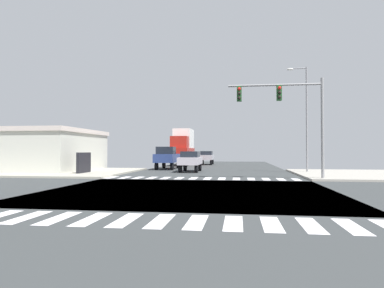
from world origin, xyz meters
TOP-DOWN VIEW (x-y plane):
  - ground at (0.00, 0.00)m, footprint 90.00×90.00m
  - sidewalk_corner_ne at (13.00, 12.00)m, footprint 12.00×12.00m
  - sidewalk_corner_nw at (-13.00, 12.00)m, footprint 12.00×12.00m
  - crosswalk_near at (-0.25, -7.30)m, footprint 13.50×2.00m
  - crosswalk_far at (-0.25, 7.30)m, footprint 13.50×2.00m
  - traffic_signal_mast at (5.50, 6.79)m, footprint 6.25×0.55m
  - street_lamp at (8.06, 14.11)m, footprint 1.78×0.32m
  - bank_building at (-18.73, 13.97)m, footprint 15.91×10.18m
  - sedan_farside_1 at (-2.00, 14.73)m, footprint 1.80×4.30m
  - box_truck_crossing_2 at (-5.00, 28.55)m, footprint 2.40×7.20m
  - sedan_queued_2 at (-2.00, 31.11)m, footprint 1.80×4.30m
  - pickup_leading_1 at (-5.00, 18.70)m, footprint 2.00×5.10m

SIDE VIEW (x-z plane):
  - ground at x=0.00m, z-range -0.05..0.00m
  - crosswalk_near at x=-0.25m, z-range 0.00..0.01m
  - crosswalk_far at x=-0.25m, z-range 0.00..0.01m
  - sidewalk_corner_ne at x=13.00m, z-range 0.00..0.14m
  - sidewalk_corner_nw at x=-13.00m, z-range 0.00..0.14m
  - sedan_farside_1 at x=-2.00m, z-range 0.18..2.06m
  - sedan_queued_2 at x=-2.00m, z-range 0.18..2.06m
  - pickup_leading_1 at x=-5.00m, z-range 0.12..2.47m
  - bank_building at x=-18.73m, z-range 0.01..3.96m
  - box_truck_crossing_2 at x=-5.00m, z-range 0.14..4.99m
  - traffic_signal_mast at x=5.50m, z-range 1.60..8.34m
  - street_lamp at x=8.06m, z-range 0.81..10.03m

